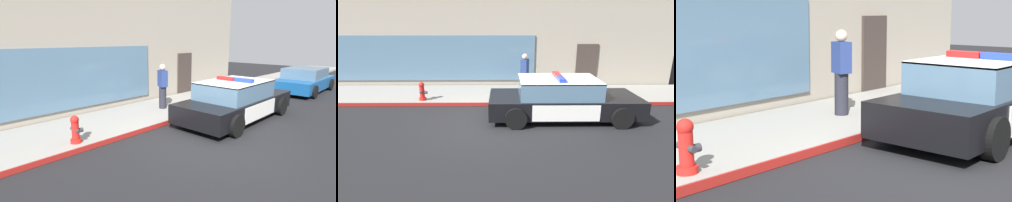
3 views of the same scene
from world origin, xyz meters
TOP-DOWN VIEW (x-y plane):
  - ground at (0.00, 0.00)m, footprint 48.00×48.00m
  - sidewalk at (0.00, 3.30)m, footprint 48.00×2.75m
  - curb_red_paint at (0.00, 1.91)m, footprint 28.80×0.04m
  - storefront_building at (-1.83, 10.25)m, footprint 20.69×11.14m
  - police_cruiser at (2.37, 0.64)m, footprint 4.95×2.12m
  - fire_hydrant at (-2.79, 2.26)m, footprint 0.34×0.39m
  - pedestrian_on_sidewalk at (1.32, 3.19)m, footprint 0.39×0.47m

SIDE VIEW (x-z plane):
  - ground at x=0.00m, z-range 0.00..0.00m
  - sidewalk at x=0.00m, z-range 0.00..0.15m
  - curb_red_paint at x=0.00m, z-range 0.01..0.14m
  - fire_hydrant at x=-2.79m, z-range 0.14..0.86m
  - police_cruiser at x=2.37m, z-range -0.07..1.43m
  - pedestrian_on_sidewalk at x=1.32m, z-range 0.16..1.87m
  - storefront_building at x=-1.83m, z-range 0.00..8.54m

